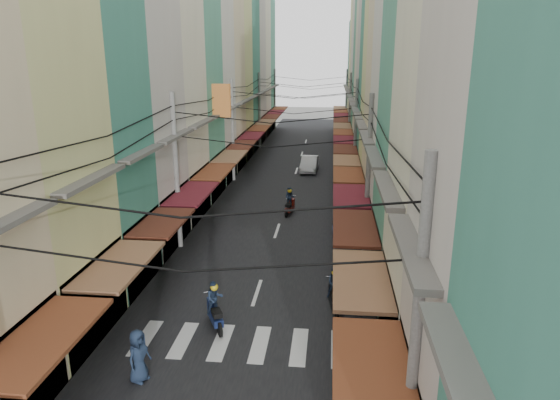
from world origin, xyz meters
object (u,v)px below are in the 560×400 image
Objects in this scene: white_car at (309,171)px; traffic_sign at (366,229)px; market_umbrella at (433,342)px; bicycle at (426,282)px.

traffic_sign reaches higher than white_car.
market_umbrella reaches higher than white_car.
white_car is at bearing 99.83° from traffic_sign.
white_car is 30.85m from market_umbrella.
traffic_sign is at bearing 75.47° from bicycle.
bicycle is 0.59× the size of traffic_sign.
white_car is at bearing 24.47° from bicycle.
traffic_sign is (3.63, -20.98, 2.06)m from white_car.
white_car is 2.79× the size of bicycle.
traffic_sign reaches higher than market_umbrella.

